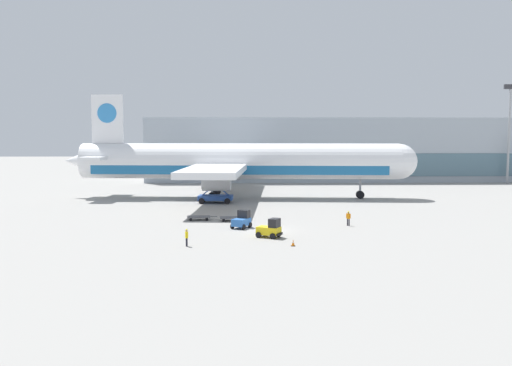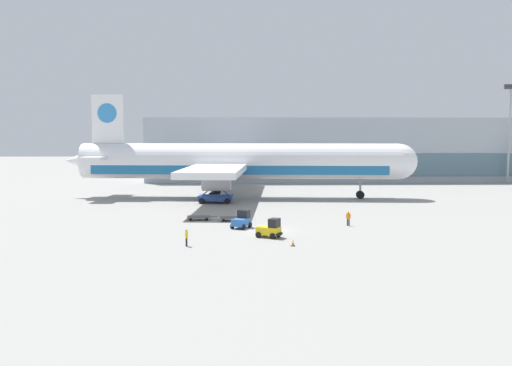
% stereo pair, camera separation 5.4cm
% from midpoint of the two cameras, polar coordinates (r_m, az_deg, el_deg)
% --- Properties ---
extents(ground_plane, '(400.00, 400.00, 0.00)m').
position_cam_midpoint_polar(ground_plane, '(63.01, 1.22, -4.75)').
color(ground_plane, gray).
extents(terminal_building, '(90.00, 18.20, 14.00)m').
position_cam_midpoint_polar(terminal_building, '(132.72, 9.03, 3.36)').
color(terminal_building, '#9EA8B2').
rests_on(terminal_building, ground_plane).
extents(light_mast, '(2.80, 0.50, 20.92)m').
position_cam_midpoint_polar(light_mast, '(132.57, 23.99, 5.26)').
color(light_mast, '#9EA0A5').
rests_on(light_mast, ground_plane).
extents(airplane_main, '(58.08, 48.48, 17.00)m').
position_cam_midpoint_polar(airplane_main, '(93.69, -2.17, 2.05)').
color(airplane_main, white).
rests_on(airplane_main, ground_plane).
extents(scissor_lift_loader, '(5.42, 3.73, 5.03)m').
position_cam_midpoint_polar(scissor_lift_loader, '(87.59, -4.08, -0.73)').
color(scissor_lift_loader, '#284C99').
rests_on(scissor_lift_loader, ground_plane).
extents(baggage_tug_foreground, '(2.81, 2.48, 2.00)m').
position_cam_midpoint_polar(baggage_tug_foreground, '(58.62, 1.40, -4.62)').
color(baggage_tug_foreground, yellow).
rests_on(baggage_tug_foreground, ground_plane).
extents(baggage_tug_mid, '(2.49, 2.81, 2.00)m').
position_cam_midpoint_polar(baggage_tug_mid, '(64.45, -1.43, -3.74)').
color(baggage_tug_mid, '#2D66B7').
rests_on(baggage_tug_mid, ground_plane).
extents(baggage_dolly_lead, '(3.75, 1.70, 0.48)m').
position_cam_midpoint_polar(baggage_dolly_lead, '(70.62, -5.75, -3.40)').
color(baggage_dolly_lead, '#56565B').
rests_on(baggage_dolly_lead, ground_plane).
extents(baggage_dolly_second, '(3.75, 1.70, 0.48)m').
position_cam_midpoint_polar(baggage_dolly_second, '(69.70, -2.46, -3.49)').
color(baggage_dolly_second, '#56565B').
rests_on(baggage_dolly_second, ground_plane).
extents(ground_crew_near, '(0.47, 0.39, 1.70)m').
position_cam_midpoint_polar(ground_crew_near, '(66.77, 9.20, -3.40)').
color(ground_crew_near, black).
rests_on(ground_crew_near, ground_plane).
extents(ground_crew_far, '(0.32, 0.55, 1.67)m').
position_cam_midpoint_polar(ground_crew_far, '(54.46, -6.98, -5.30)').
color(ground_crew_far, black).
rests_on(ground_crew_far, ground_plane).
extents(traffic_cone_near, '(0.40, 0.40, 0.62)m').
position_cam_midpoint_polar(traffic_cone_near, '(54.46, 3.70, -5.99)').
color(traffic_cone_near, black).
rests_on(traffic_cone_near, ground_plane).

